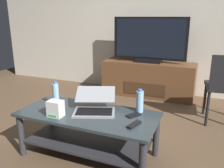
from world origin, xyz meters
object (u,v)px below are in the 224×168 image
(laptop, at_px, (95,105))
(water_bottle_near, at_px, (56,95))
(media_cabinet, at_px, (148,79))
(cell_phone, at_px, (134,115))
(tv_remote, at_px, (134,125))
(router_box, at_px, (56,109))
(water_bottle_far, at_px, (140,101))
(television, at_px, (149,41))
(coffee_table, at_px, (88,126))

(laptop, height_order, water_bottle_near, water_bottle_near)
(media_cabinet, height_order, water_bottle_near, water_bottle_near)
(media_cabinet, relative_size, cell_phone, 10.85)
(cell_phone, bearing_deg, laptop, -144.18)
(laptop, relative_size, cell_phone, 3.64)
(laptop, xyz_separation_m, tv_remote, (0.44, -0.16, -0.05))
(media_cabinet, distance_m, router_box, 2.21)
(cell_phone, bearing_deg, water_bottle_far, 109.99)
(television, relative_size, laptop, 2.36)
(media_cabinet, relative_size, router_box, 10.35)
(media_cabinet, xyz_separation_m, router_box, (-0.30, -2.18, 0.23))
(router_box, relative_size, water_bottle_far, 0.67)
(television, bearing_deg, cell_phone, -79.75)
(router_box, bearing_deg, laptop, 44.28)
(laptop, distance_m, router_box, 0.36)
(television, distance_m, laptop, 1.95)
(cell_phone, relative_size, tv_remote, 0.88)
(media_cabinet, distance_m, tv_remote, 2.13)
(cell_phone, distance_m, tv_remote, 0.20)
(laptop, relative_size, water_bottle_far, 2.32)
(coffee_table, xyz_separation_m, water_bottle_near, (-0.37, 0.03, 0.26))
(coffee_table, height_order, cell_phone, cell_phone)
(tv_remote, bearing_deg, television, 116.94)
(media_cabinet, bearing_deg, water_bottle_near, -102.50)
(coffee_table, relative_size, laptop, 2.54)
(cell_phone, height_order, tv_remote, tv_remote)
(television, distance_m, tv_remote, 2.16)
(coffee_table, relative_size, cell_phone, 9.24)
(cell_phone, bearing_deg, television, 132.08)
(television, height_order, tv_remote, television)
(coffee_table, height_order, television, television)
(laptop, bearing_deg, television, 88.87)
(tv_remote, bearing_deg, media_cabinet, 116.83)
(television, bearing_deg, laptop, -91.13)
(media_cabinet, relative_size, tv_remote, 9.50)
(laptop, height_order, cell_phone, laptop)
(television, bearing_deg, coffee_table, -92.07)
(water_bottle_near, bearing_deg, router_box, -55.82)
(water_bottle_far, height_order, cell_phone, water_bottle_far)
(router_box, height_order, water_bottle_far, water_bottle_far)
(laptop, bearing_deg, media_cabinet, 88.88)
(media_cabinet, bearing_deg, cell_phone, -79.86)
(television, distance_m, water_bottle_near, 2.03)
(router_box, height_order, tv_remote, router_box)
(television, height_order, water_bottle_far, television)
(television, xyz_separation_m, water_bottle_near, (-0.44, -1.95, -0.36))
(water_bottle_far, bearing_deg, cell_phone, -101.83)
(television, distance_m, water_bottle_far, 1.84)
(television, xyz_separation_m, cell_phone, (0.34, -1.88, -0.48))
(coffee_table, distance_m, television, 2.08)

